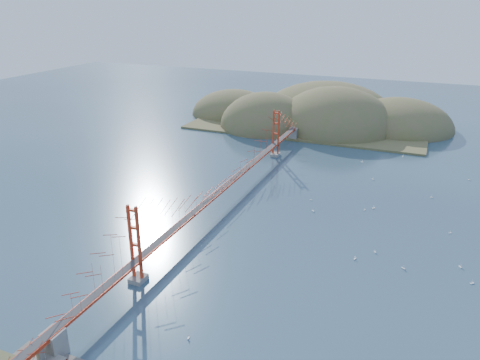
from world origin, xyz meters
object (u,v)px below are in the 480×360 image
at_px(sailboat_2, 403,268).
at_px(sailboat_0, 355,258).
at_px(sailboat_1, 313,210).
at_px(bridge, 226,167).

relative_size(sailboat_2, sailboat_0, 0.99).
bearing_deg(sailboat_1, bridge, -173.96).
distance_m(sailboat_2, sailboat_1, 22.37).
bearing_deg(bridge, sailboat_2, -19.99).
relative_size(bridge, sailboat_0, 131.74).
height_order(sailboat_2, sailboat_0, sailboat_0).
bearing_deg(sailboat_1, sailboat_0, -54.45).
relative_size(bridge, sailboat_2, 132.48).
distance_m(bridge, sailboat_0, 30.68).
xyz_separation_m(bridge, sailboat_2, (34.19, -12.44, -6.85)).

